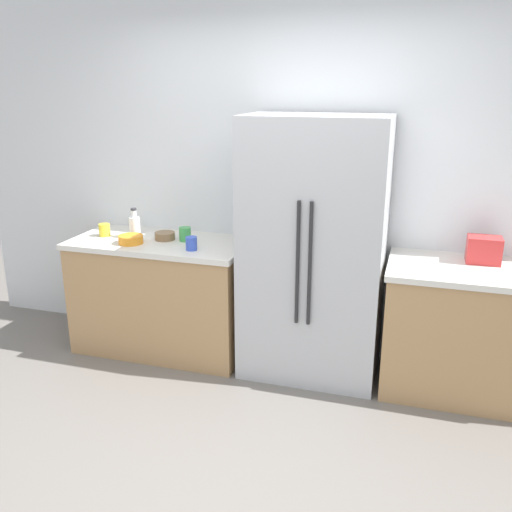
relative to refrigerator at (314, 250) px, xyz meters
name	(u,v)px	position (x,y,z in m)	size (l,w,h in m)	color
ground_plane	(218,472)	(-0.25, -1.28, -0.91)	(10.86, 10.86, 0.00)	slate
kitchen_back_panel	(293,168)	(-0.25, 0.38, 0.51)	(5.43, 0.10, 2.84)	silver
counter_left	(163,295)	(-1.18, 0.00, -0.47)	(1.34, 0.67, 0.88)	tan
counter_right	(490,333)	(1.19, 0.00, -0.47)	(1.37, 0.67, 0.88)	tan
refrigerator	(314,250)	(0.00, 0.00, 0.00)	(0.96, 0.66, 1.83)	#B7BABF
toaster	(484,250)	(1.10, 0.13, 0.06)	(0.21, 0.16, 0.18)	red
bottle_a	(135,226)	(-1.39, 0.02, 0.06)	(0.08, 0.08, 0.23)	white
cup_b	(104,230)	(-1.64, -0.01, 0.02)	(0.08, 0.08, 0.10)	yellow
cup_c	(185,234)	(-0.99, 0.04, 0.02)	(0.09, 0.09, 0.11)	green
cup_d	(191,243)	(-0.85, -0.16, 0.02)	(0.08, 0.08, 0.10)	blue
bowl_a	(131,239)	(-1.34, -0.13, 0.00)	(0.18, 0.18, 0.06)	orange
bowl_b	(165,236)	(-1.15, 0.03, 0.00)	(0.15, 0.15, 0.06)	brown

